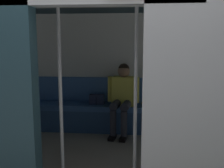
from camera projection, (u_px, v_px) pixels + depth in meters
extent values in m
cube|color=#ADAFB5|center=(198.00, 113.00, 2.12)|extent=(0.88, 0.12, 2.07)
cube|color=black|center=(200.00, 82.00, 2.07)|extent=(0.49, 0.02, 0.55)
cube|color=gray|center=(108.00, 156.00, 3.75)|extent=(6.08, 2.76, 0.01)
cube|color=silver|center=(116.00, 71.00, 4.94)|extent=(6.08, 0.10, 2.07)
cube|color=#38609E|center=(116.00, 90.00, 4.94)|extent=(3.52, 0.06, 0.45)
cube|color=white|center=(107.00, 5.00, 3.42)|extent=(4.48, 0.16, 0.03)
cube|color=#38609E|center=(115.00, 107.00, 4.77)|extent=(3.21, 0.44, 0.09)
cube|color=navy|center=(114.00, 123.00, 4.61)|extent=(3.21, 0.04, 0.39)
cube|color=#D8CC4C|center=(124.00, 91.00, 4.68)|extent=(0.41, 0.27, 0.50)
sphere|color=#8C664C|center=(124.00, 71.00, 4.63)|extent=(0.21, 0.21, 0.21)
sphere|color=black|center=(124.00, 69.00, 4.63)|extent=(0.19, 0.19, 0.19)
cylinder|color=#D8CC4C|center=(137.00, 90.00, 4.59)|extent=(0.08, 0.08, 0.44)
cylinder|color=#D8CC4C|center=(110.00, 89.00, 4.71)|extent=(0.08, 0.08, 0.44)
cylinder|color=#2D2D38|center=(126.00, 105.00, 4.50)|extent=(0.19, 0.42, 0.14)
cylinder|color=#2D2D38|center=(116.00, 104.00, 4.55)|extent=(0.19, 0.42, 0.14)
cylinder|color=#2D2D38|center=(124.00, 124.00, 4.35)|extent=(0.10, 0.10, 0.44)
cylinder|color=#2D2D38|center=(113.00, 123.00, 4.40)|extent=(0.10, 0.10, 0.44)
cube|color=black|center=(123.00, 139.00, 4.34)|extent=(0.13, 0.23, 0.06)
cube|color=black|center=(112.00, 138.00, 4.39)|extent=(0.13, 0.23, 0.06)
cube|color=#262D4C|center=(97.00, 99.00, 4.78)|extent=(0.26, 0.14, 0.17)
cube|color=#1A2035|center=(96.00, 101.00, 4.71)|extent=(0.02, 0.01, 0.14)
cube|color=gold|center=(147.00, 104.00, 4.72)|extent=(0.20, 0.25, 0.03)
cylinder|color=silver|center=(61.00, 97.00, 2.76)|extent=(0.04, 0.04, 2.05)
cylinder|color=silver|center=(135.00, 98.00, 2.74)|extent=(0.04, 0.04, 2.05)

